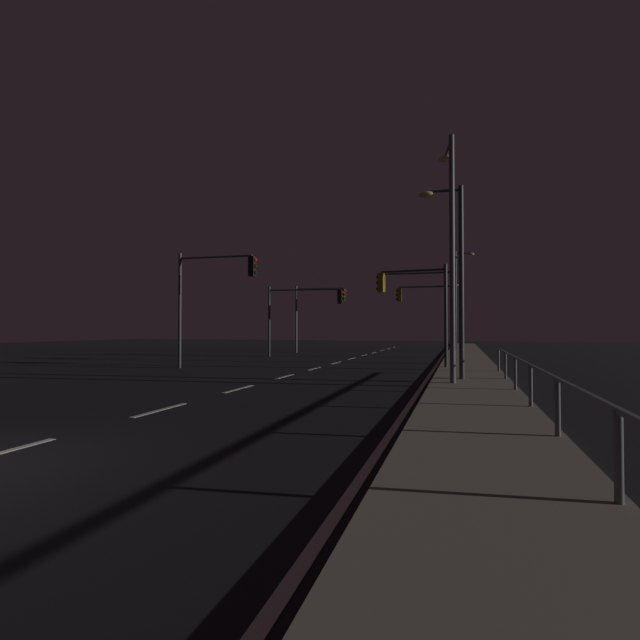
{
  "coord_description": "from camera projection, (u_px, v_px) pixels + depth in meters",
  "views": [
    {
      "loc": [
        6.82,
        -4.32,
        1.92
      ],
      "look_at": [
        -1.15,
        21.7,
        2.47
      ],
      "focal_mm": 25.77,
      "sensor_mm": 36.0,
      "label": 1
    }
  ],
  "objects": [
    {
      "name": "street_lamp_corner",
      "position": [
        455.0,
        263.0,
        16.58
      ],
      "size": [
        1.59,
        0.39,
        6.98
      ],
      "color": "#2D3033",
      "rests_on": "sidewalk_right"
    },
    {
      "name": "traffic_light_mid_left",
      "position": [
        212.0,
        286.0,
        22.4
      ],
      "size": [
        4.16,
        0.47,
        5.71
      ],
      "color": "#2D3033",
      "rests_on": "ground"
    },
    {
      "name": "lane_markings_center",
      "position": [
        336.0,
        363.0,
        26.16
      ],
      "size": [
        0.14,
        50.0,
        0.01
      ],
      "color": "silver",
      "rests_on": "ground"
    },
    {
      "name": "traffic_light_far_left",
      "position": [
        414.0,
        295.0,
        22.36
      ],
      "size": [
        3.46,
        0.51,
        4.89
      ],
      "color": "#2D3033",
      "rests_on": "sidewalk_right"
    },
    {
      "name": "street_lamp_far_end",
      "position": [
        451.0,
        238.0,
        15.55
      ],
      "size": [
        0.6,
        1.7,
        8.3
      ],
      "color": "#4C4C51",
      "rests_on": "sidewalk_right"
    },
    {
      "name": "lane_edge_line",
      "position": [
        438.0,
        363.0,
        25.96
      ],
      "size": [
        0.14,
        53.0,
        0.01
      ],
      "color": "silver",
      "rests_on": "ground"
    },
    {
      "name": "traffic_light_near_left",
      "position": [
        303.0,
        306.0,
        31.87
      ],
      "size": [
        5.28,
        0.9,
        4.93
      ],
      "color": "#2D3033",
      "rests_on": "ground"
    },
    {
      "name": "street_lamp_median",
      "position": [
        461.0,
        308.0,
        47.34
      ],
      "size": [
        1.04,
        1.36,
        6.69
      ],
      "color": "#38383D",
      "rests_on": "sidewalk_right"
    },
    {
      "name": "barrier_fence",
      "position": [
        530.0,
        374.0,
        10.6
      ],
      "size": [
        0.09,
        18.62,
        0.98
      ],
      "color": "#59595E",
      "rests_on": "sidewalk_right"
    },
    {
      "name": "traffic_light_overhead_east",
      "position": [
        318.0,
        305.0,
        37.49
      ],
      "size": [
        4.19,
        0.73,
        5.51
      ],
      "color": "#4C4C51",
      "rests_on": "ground"
    },
    {
      "name": "traffic_light_far_center",
      "position": [
        426.0,
        304.0,
        31.21
      ],
      "size": [
        3.8,
        0.49,
        4.94
      ],
      "color": "#4C4C51",
      "rests_on": "sidewalk_right"
    },
    {
      "name": "sidewalk_right",
      "position": [
        469.0,
        370.0,
        20.72
      ],
      "size": [
        2.68,
        77.0,
        0.14
      ],
      "primitive_type": "cube",
      "color": "gray",
      "rests_on": "ground"
    },
    {
      "name": "street_lamp_across_street",
      "position": [
        458.0,
        292.0,
        39.3
      ],
      "size": [
        1.63,
        0.48,
        8.46
      ],
      "color": "#2D3033",
      "rests_on": "sidewalk_right"
    },
    {
      "name": "traffic_light_near_right",
      "position": [
        419.0,
        295.0,
        25.97
      ],
      "size": [
        4.25,
        0.42,
        5.22
      ],
      "color": "#2D3033",
      "rests_on": "sidewalk_right"
    },
    {
      "name": "ground_plane",
      "position": [
        317.0,
        368.0,
        22.82
      ],
      "size": [
        112.0,
        112.0,
        0.0
      ],
      "primitive_type": "plane",
      "color": "black",
      "rests_on": "ground"
    }
  ]
}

